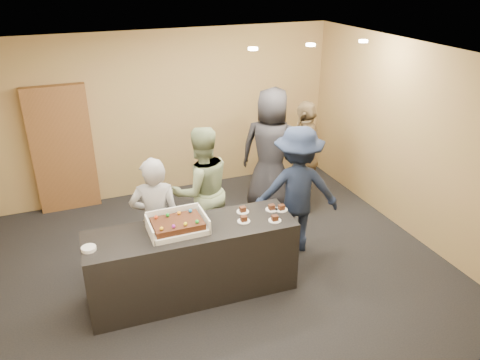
{
  "coord_description": "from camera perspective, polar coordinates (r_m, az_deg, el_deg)",
  "views": [
    {
      "loc": [
        -1.51,
        -4.84,
        3.64
      ],
      "look_at": [
        0.43,
        0.0,
        1.19
      ],
      "focal_mm": 35.0,
      "sensor_mm": 36.0,
      "label": 1
    }
  ],
  "objects": [
    {
      "name": "storage_cabinet",
      "position": [
        7.72,
        -20.8,
        3.47
      ],
      "size": [
        0.91,
        0.15,
        2.0
      ],
      "primitive_type": "cube",
      "color": "brown",
      "rests_on": "floor"
    },
    {
      "name": "slice_d",
      "position": [
        5.68,
        3.88,
        -3.42
      ],
      "size": [
        0.15,
        0.15,
        0.07
      ],
      "color": "white",
      "rests_on": "serving_counter"
    },
    {
      "name": "person_dark_suit",
      "position": [
        7.25,
        3.83,
        3.61
      ],
      "size": [
        1.14,
        1.08,
        1.96
      ],
      "primitive_type": "imported",
      "rotation": [
        0.0,
        0.0,
        2.49
      ],
      "color": "#242328",
      "rests_on": "floor"
    },
    {
      "name": "slice_a",
      "position": [
        5.43,
        0.46,
        -4.85
      ],
      "size": [
        0.15,
        0.15,
        0.07
      ],
      "color": "white",
      "rests_on": "serving_counter"
    },
    {
      "name": "sheet_cake",
      "position": [
        5.25,
        -7.63,
        -5.27
      ],
      "size": [
        0.55,
        0.38,
        0.11
      ],
      "color": "#38180C",
      "rests_on": "cake_box"
    },
    {
      "name": "person_server_grey",
      "position": [
        5.7,
        -10.19,
        -4.94
      ],
      "size": [
        0.67,
        0.52,
        1.64
      ],
      "primitive_type": "imported",
      "rotation": [
        0.0,
        0.0,
        2.91
      ],
      "color": "gray",
      "rests_on": "floor"
    },
    {
      "name": "plate_stack",
      "position": [
        5.17,
        -17.96,
        -7.96
      ],
      "size": [
        0.15,
        0.15,
        0.04
      ],
      "primitive_type": "cylinder",
      "color": "white",
      "rests_on": "serving_counter"
    },
    {
      "name": "cake_box",
      "position": [
        5.3,
        -7.66,
        -5.63
      ],
      "size": [
        0.64,
        0.44,
        0.19
      ],
      "color": "white",
      "rests_on": "serving_counter"
    },
    {
      "name": "slice_b",
      "position": [
        5.62,
        0.34,
        -3.7
      ],
      "size": [
        0.15,
        0.15,
        0.07
      ],
      "color": "white",
      "rests_on": "serving_counter"
    },
    {
      "name": "person_sage_man",
      "position": [
        6.21,
        -4.7,
        -1.27
      ],
      "size": [
        0.9,
        0.73,
        1.76
      ],
      "primitive_type": "imported",
      "rotation": [
        0.0,
        0.0,
        3.21
      ],
      "color": "gray",
      "rests_on": "floor"
    },
    {
      "name": "serving_counter",
      "position": [
        5.58,
        -5.77,
        -9.84
      ],
      "size": [
        2.43,
        0.8,
        0.9
      ],
      "primitive_type": "cube",
      "rotation": [
        0.0,
        0.0,
        -0.04
      ],
      "color": "black",
      "rests_on": "floor"
    },
    {
      "name": "slice_e",
      "position": [
        5.69,
        5.08,
        -3.44
      ],
      "size": [
        0.15,
        0.15,
        0.07
      ],
      "color": "white",
      "rests_on": "serving_counter"
    },
    {
      "name": "person_navy_man",
      "position": [
        6.25,
        6.97,
        -1.23
      ],
      "size": [
        1.29,
        0.99,
        1.76
      ],
      "primitive_type": "imported",
      "rotation": [
        0.0,
        0.0,
        2.8
      ],
      "color": "#18223A",
      "rests_on": "floor"
    },
    {
      "name": "ceiling_spotlights",
      "position": [
        6.25,
        8.61,
        15.99
      ],
      "size": [
        1.72,
        0.12,
        0.03
      ],
      "color": "#FFEAC6",
      "rests_on": "ceiling"
    },
    {
      "name": "room",
      "position": [
        5.56,
        -4.12,
        0.8
      ],
      "size": [
        6.04,
        6.0,
        2.7
      ],
      "color": "black",
      "rests_on": "ground"
    },
    {
      "name": "slice_c",
      "position": [
        5.46,
        4.27,
        -4.75
      ],
      "size": [
        0.15,
        0.15,
        0.07
      ],
      "color": "white",
      "rests_on": "serving_counter"
    },
    {
      "name": "person_brown_extra",
      "position": [
        7.25,
        7.87,
        2.72
      ],
      "size": [
        1.05,
        1.06,
        1.79
      ],
      "primitive_type": "imported",
      "rotation": [
        0.0,
        0.0,
        3.94
      ],
      "color": "brown",
      "rests_on": "floor"
    }
  ]
}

